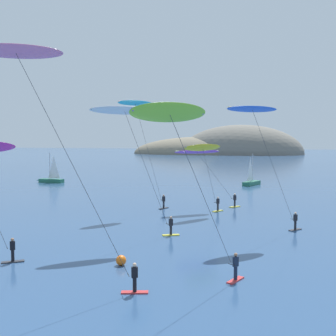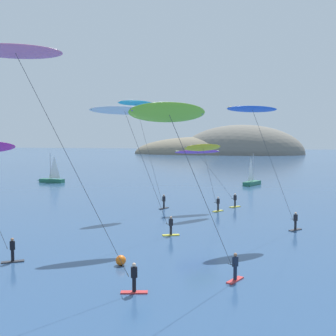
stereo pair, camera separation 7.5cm
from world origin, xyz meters
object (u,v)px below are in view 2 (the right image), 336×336
Objects in this scene: kitesurfer_lime at (175,127)px; kitesurfer_cyan at (139,113)px; sailboat_near at (51,179)px; kitesurfer_purple at (201,156)px; kitesurfer_pink at (29,78)px; kitesurfer_yellow at (204,153)px; kitesurfer_blue at (256,119)px; sailboat_far at (253,181)px; kitesurfer_white at (129,121)px; marker_buoy at (121,260)px.

kitesurfer_cyan is (-9.69, 25.08, 2.21)m from kitesurfer_lime.
sailboat_near is at bearing 124.54° from kitesurfer_lime.
kitesurfer_lime is at bearing -68.87° from kitesurfer_cyan.
sailboat_near is 40.40m from kitesurfer_purple.
kitesurfer_lime is 7.84m from kitesurfer_pink.
sailboat_near is 0.77× the size of kitesurfer_purple.
kitesurfer_yellow is at bearing 79.70° from kitesurfer_pink.
kitesurfer_blue is (6.68, -12.38, 3.81)m from kitesurfer_purple.
kitesurfer_purple is 2.74m from kitesurfer_yellow.
sailboat_far is (37.82, 4.48, 0.00)m from sailboat_near.
kitesurfer_cyan is (25.79, -26.47, 10.71)m from sailboat_near.
kitesurfer_white is 0.85× the size of kitesurfer_pink.
kitesurfer_yellow is at bearing 72.06° from kitesurfer_white.
marker_buoy is at bearing 133.48° from kitesurfer_lime.
kitesurfer_cyan reaches higher than kitesurfer_blue.
kitesurfer_blue is 0.88× the size of kitesurfer_cyan.
sailboat_near is at bearing 123.41° from marker_buoy.
kitesurfer_purple is at bearing -35.62° from sailboat_near.
kitesurfer_cyan is at bearing -45.74° from sailboat_near.
marker_buoy is (-7.20, -50.91, -0.29)m from sailboat_far.
kitesurfer_cyan is at bearing 111.13° from kitesurfer_lime.
kitesurfer_pink is at bearing -62.09° from sailboat_near.
kitesurfer_blue is at bearing -88.05° from sailboat_far.
kitesurfer_white is at bearing -159.92° from kitesurfer_blue.
kitesurfer_lime is at bearing -55.46° from sailboat_near.
kitesurfer_lime is at bearing -85.17° from kitesurfer_yellow.
kitesurfer_blue is at bearing -59.09° from kitesurfer_yellow.
sailboat_near is 63.16m from kitesurfer_lime.
sailboat_far is 0.51× the size of kitesurfer_blue.
kitesurfer_purple is at bearing 107.44° from kitesurfer_yellow.
sailboat_near is 38.48m from kitesurfer_cyan.
kitesurfer_yellow is (4.39, 13.57, -3.11)m from kitesurfer_white.
kitesurfer_white is (-8.90, -43.91, 9.37)m from sailboat_far.
kitesurfer_cyan reaches higher than marker_buoy.
sailboat_near is 0.52× the size of kitesurfer_blue.
marker_buoy is (-4.86, 5.13, -8.79)m from kitesurfer_lime.
kitesurfer_purple is 0.58× the size of kitesurfer_pink.
marker_buoy is at bearing -98.05° from sailboat_far.
kitesurfer_pink is at bearing -165.32° from kitesurfer_lime.
sailboat_near is 0.53× the size of kitesurfer_white.
kitesurfer_lime is (6.57, -12.12, -0.87)m from kitesurfer_white.
sailboat_far is 28.86m from kitesurfer_purple.
kitesurfer_pink reaches higher than sailboat_far.
kitesurfer_white reaches higher than sailboat_far.
kitesurfer_white is at bearing -76.42° from kitesurfer_cyan.
kitesurfer_pink reaches higher than sailboat_near.
sailboat_near is 49.79m from kitesurfer_white.
kitesurfer_cyan is (-12.03, -30.95, 10.71)m from sailboat_far.
sailboat_near is 0.57× the size of kitesurfer_lime.
kitesurfer_purple is at bearing 25.31° from kitesurfer_cyan.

